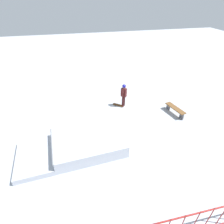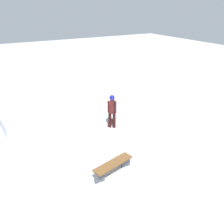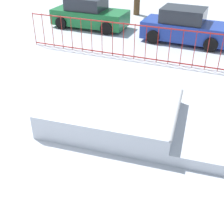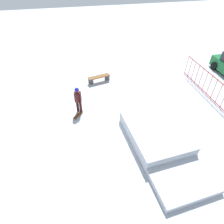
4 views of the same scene
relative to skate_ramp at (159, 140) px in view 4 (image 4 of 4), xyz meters
name	(u,v)px [view 4 (image 4 of 4)]	position (x,y,z in m)	size (l,w,h in m)	color
ground_plane	(128,126)	(-1.64, -1.12, -0.32)	(60.00, 60.00, 0.00)	#B2B7C1
skate_ramp	(159,140)	(0.00, 0.00, 0.00)	(5.58, 3.01, 0.74)	silver
skater	(78,98)	(-3.45, -3.66, 0.69)	(0.43, 0.41, 1.73)	black
skateboard	(78,115)	(-3.08, -3.78, -0.24)	(0.74, 0.67, 0.09)	#593314
park_bench	(99,78)	(-6.58, -1.92, 0.04)	(0.74, 1.65, 0.48)	brown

